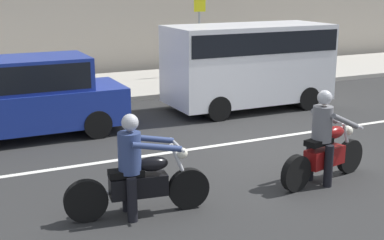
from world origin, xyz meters
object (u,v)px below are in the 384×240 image
object	(u,v)px
motorcycle_with_rider_gray	(325,145)
parked_van_white	(249,61)
parked_hatchback_cobalt_blue	(31,96)
motorcycle_with_rider_denim_blue	(137,175)
street_sign_post	(199,29)
pedestrian_bystander	(255,44)

from	to	relation	value
motorcycle_with_rider_gray	parked_van_white	bearing A→B (deg)	72.27
parked_hatchback_cobalt_blue	motorcycle_with_rider_gray	bearing A→B (deg)	-51.15
motorcycle_with_rider_denim_blue	parked_hatchback_cobalt_blue	bearing A→B (deg)	98.03
motorcycle_with_rider_gray	street_sign_post	world-z (taller)	street_sign_post
motorcycle_with_rider_gray	parked_hatchback_cobalt_blue	size ratio (longest dim) A/B	0.50
parked_van_white	street_sign_post	xyz separation A→B (m)	(0.79, 4.63, 0.45)
motorcycle_with_rider_gray	parked_hatchback_cobalt_blue	xyz separation A→B (m)	(-4.10, 5.09, 0.27)
parked_hatchback_cobalt_blue	pedestrian_bystander	xyz separation A→B (m)	(9.15, 5.27, 0.18)
motorcycle_with_rider_gray	pedestrian_bystander	xyz separation A→B (m)	(5.05, 10.37, 0.45)
parked_van_white	pedestrian_bystander	size ratio (longest dim) A/B	2.67
motorcycle_with_rider_denim_blue	parked_hatchback_cobalt_blue	size ratio (longest dim) A/B	0.54
motorcycle_with_rider_denim_blue	parked_hatchback_cobalt_blue	distance (m)	5.06
motorcycle_with_rider_gray	pedestrian_bystander	world-z (taller)	pedestrian_bystander
motorcycle_with_rider_gray	parked_hatchback_cobalt_blue	world-z (taller)	parked_hatchback_cobalt_blue
motorcycle_with_rider_denim_blue	pedestrian_bystander	size ratio (longest dim) A/B	1.31
motorcycle_with_rider_denim_blue	parked_van_white	size ratio (longest dim) A/B	0.49
motorcycle_with_rider_gray	motorcycle_with_rider_denim_blue	size ratio (longest dim) A/B	0.94
parked_hatchback_cobalt_blue	street_sign_post	distance (m)	8.28
parked_van_white	parked_hatchback_cobalt_blue	bearing A→B (deg)	-177.21
parked_van_white	pedestrian_bystander	bearing A→B (deg)	56.29
parked_hatchback_cobalt_blue	street_sign_post	bearing A→B (deg)	36.60
parked_hatchback_cobalt_blue	pedestrian_bystander	distance (m)	10.56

